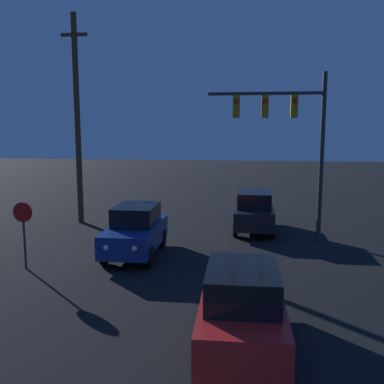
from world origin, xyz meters
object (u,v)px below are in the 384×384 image
at_px(stop_sign, 23,223).
at_px(utility_pole, 77,118).
at_px(car_near, 242,307).
at_px(traffic_signal_mast, 290,128).
at_px(car_mid, 136,230).
at_px(car_far, 254,211).

height_order(stop_sign, utility_pole, utility_pole).
bearing_deg(car_near, traffic_signal_mast, 78.26).
relative_size(car_mid, utility_pole, 0.41).
relative_size(car_near, traffic_signal_mast, 0.60).
bearing_deg(utility_pole, traffic_signal_mast, -12.43).
relative_size(car_near, stop_sign, 1.82).
xyz_separation_m(car_mid, traffic_signal_mast, (5.65, 2.85, 3.70)).
xyz_separation_m(car_near, car_mid, (-3.94, 6.29, 0.00)).
height_order(car_mid, stop_sign, stop_sign).
relative_size(car_near, car_mid, 1.00).
bearing_deg(car_mid, car_far, -136.03).
xyz_separation_m(car_mid, car_far, (4.31, 4.30, 0.00)).
bearing_deg(car_near, utility_pole, 124.36).
relative_size(car_mid, traffic_signal_mast, 0.60).
xyz_separation_m(car_near, stop_sign, (-7.14, 4.27, 0.63)).
height_order(car_near, stop_sign, stop_sign).
bearing_deg(stop_sign, car_far, 40.04).
xyz_separation_m(car_near, traffic_signal_mast, (1.71, 9.13, 3.70)).
relative_size(car_mid, car_far, 1.00).
xyz_separation_m(car_far, stop_sign, (-7.51, -6.31, 0.63)).
bearing_deg(car_mid, car_near, 121.15).
distance_m(stop_sign, utility_pole, 7.90).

